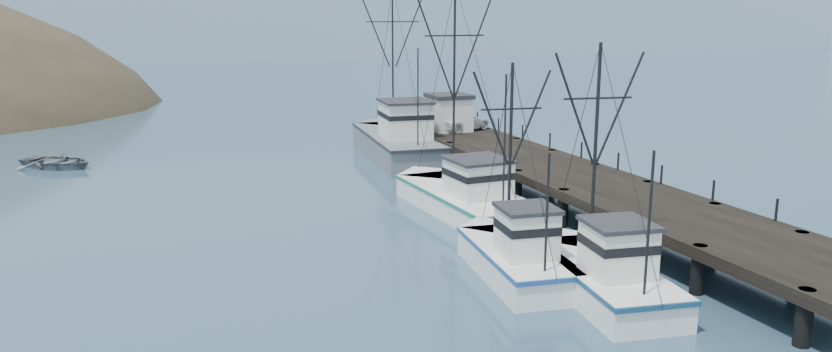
{
  "coord_description": "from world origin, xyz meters",
  "views": [
    {
      "loc": [
        -8.52,
        -20.94,
        10.8
      ],
      "look_at": [
        4.6,
        14.45,
        2.5
      ],
      "focal_mm": 32.0,
      "sensor_mm": 36.0,
      "label": 1
    }
  ],
  "objects": [
    {
      "name": "pier_shed",
      "position": [
        13.45,
        31.05,
        3.42
      ],
      "size": [
        3.0,
        3.2,
        2.8
      ],
      "color": "silver",
      "rests_on": "pier"
    },
    {
      "name": "ground",
      "position": [
        0.0,
        0.0,
        0.0
      ],
      "size": [
        400.0,
        400.0,
        0.0
      ],
      "primitive_type": "plane",
      "color": "#2C4862",
      "rests_on": "ground"
    },
    {
      "name": "pickup_truck",
      "position": [
        14.53,
        30.93,
        2.66
      ],
      "size": [
        5.25,
        3.91,
        1.33
      ],
      "primitive_type": "imported",
      "rotation": [
        0.0,
        0.0,
        1.98
      ],
      "color": "silver",
      "rests_on": "pier"
    },
    {
      "name": "trawler_near",
      "position": [
        7.82,
        2.43,
        0.82
      ],
      "size": [
        4.29,
        9.8,
        10.08
      ],
      "color": "white",
      "rests_on": "ground"
    },
    {
      "name": "trawler_far",
      "position": [
        7.86,
        15.79,
        0.82
      ],
      "size": [
        4.72,
        12.68,
        12.75
      ],
      "color": "white",
      "rests_on": "ground"
    },
    {
      "name": "motorboat",
      "position": [
        -14.57,
        36.72,
        0.0
      ],
      "size": [
        6.83,
        6.59,
        1.15
      ],
      "primitive_type": "imported",
      "rotation": [
        0.0,
        0.0,
        0.89
      ],
      "color": "slate",
      "rests_on": "ground"
    },
    {
      "name": "trawler_mid",
      "position": [
        5.68,
        5.45,
        0.82
      ],
      "size": [
        3.84,
        8.99,
        9.19
      ],
      "color": "white",
      "rests_on": "ground"
    },
    {
      "name": "work_vessel",
      "position": [
        9.69,
        32.14,
        1.23
      ],
      "size": [
        5.88,
        16.02,
        13.3
      ],
      "color": "slate",
      "rests_on": "ground"
    },
    {
      "name": "distant_ridge_far",
      "position": [
        -40.0,
        185.0,
        0.0
      ],
      "size": [
        180.0,
        25.0,
        18.0
      ],
      "primitive_type": "cube",
      "color": "silver",
      "rests_on": "ground"
    },
    {
      "name": "pier",
      "position": [
        14.0,
        16.0,
        1.69
      ],
      "size": [
        6.0,
        44.0,
        2.0
      ],
      "color": "black",
      "rests_on": "ground"
    },
    {
      "name": "distant_ridge",
      "position": [
        10.0,
        170.0,
        0.0
      ],
      "size": [
        360.0,
        40.0,
        26.0
      ],
      "primitive_type": "cube",
      "color": "#9EB2C6",
      "rests_on": "ground"
    }
  ]
}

